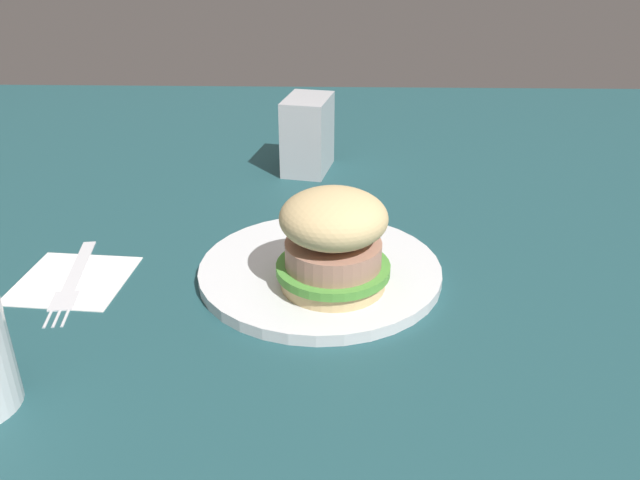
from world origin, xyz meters
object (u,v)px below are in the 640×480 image
Objects in this scene: sandwich at (333,240)px; fries_pile at (334,235)px; plate at (320,271)px; napkin_dispenser at (308,134)px; napkin at (73,280)px; fork at (72,278)px.

sandwich is 0.11m from fries_pile.
sandwich reaches higher than plate.
plate is 0.32m from napkin_dispenser.
napkin is 0.00m from fork.
fries_pile is 0.25m from napkin_dispenser.
plate is 0.07m from fries_pile.
fork reaches higher than napkin.
plate reaches higher than napkin.
fries_pile is at bearing -159.50° from napkin_dispenser.
fries_pile is (0.07, -0.01, 0.01)m from plate.
plate is 0.26m from napkin.
fries_pile is 0.28m from fork.
napkin is 0.63× the size of fork.
plate is 2.34× the size of napkin_dispenser.
fork is 1.61× the size of napkin_dispenser.
sandwich is (-0.04, -0.01, 0.06)m from plate.
napkin_dispenser is at bearing -34.67° from napkin.
napkin_dispenser is (0.35, 0.04, -0.01)m from sandwich.
napkin is (-0.02, 0.26, -0.01)m from plate.
fries_pile is at bearing -72.69° from fork.
sandwich reaches higher than fork.
sandwich reaches higher than napkin.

